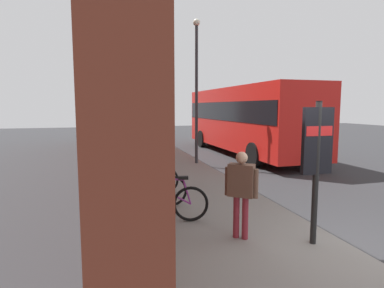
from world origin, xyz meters
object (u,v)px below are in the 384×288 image
Objects in this scene: bicycle_end_of_row at (165,203)px; pedestrian_crossing_street at (241,186)px; street_lamp at (197,80)px; bicycle_by_door at (150,191)px; bicycle_far_end at (146,179)px; transit_info_sign at (317,150)px; city_bus at (245,117)px; bicycle_mid_rack at (140,172)px.

bicycle_end_of_row is 1.13× the size of pedestrian_crossing_street.
bicycle_end_of_row is 7.44m from street_lamp.
bicycle_far_end is (1.18, -0.06, 0.00)m from bicycle_by_door.
transit_info_sign is at bearing -148.89° from bicycle_far_end.
pedestrian_crossing_street is at bearing -148.89° from bicycle_by_door.
bicycle_by_door is 1.18m from bicycle_far_end.
city_bus is at bearing -41.49° from bicycle_far_end.
pedestrian_crossing_street reaches higher than bicycle_end_of_row.
transit_info_sign is 0.23× the size of city_bus.
city_bus is 4.44m from street_lamp.
pedestrian_crossing_street is at bearing -163.61° from bicycle_mid_rack.
transit_info_sign is at bearing -115.85° from pedestrian_crossing_street.
bicycle_far_end is 9.03m from city_bus.
bicycle_far_end is (2.20, 0.11, 0.00)m from bicycle_end_of_row.
bicycle_far_end is at bearing -3.02° from bicycle_by_door.
transit_info_sign reaches higher than bicycle_by_door.
bicycle_by_door and bicycle_far_end have the same top height.
transit_info_sign reaches higher than bicycle_far_end.
bicycle_far_end is 0.17× the size of city_bus.
bicycle_end_of_row is 10.70m from city_bus.
bicycle_by_door is 2.58m from pedestrian_crossing_street.
bicycle_end_of_row and bicycle_mid_rack have the same top height.
bicycle_mid_rack is 4.56m from pedestrian_crossing_street.
bicycle_end_of_row and bicycle_by_door have the same top height.
bicycle_mid_rack is (3.20, 0.14, 0.00)m from bicycle_end_of_row.
city_bus reaches higher than bicycle_end_of_row.
bicycle_end_of_row is 0.73× the size of transit_info_sign.
bicycle_end_of_row is 3.20m from bicycle_mid_rack.
bicycle_far_end is at bearing 2.78° from bicycle_end_of_row.
street_lamp reaches higher than pedestrian_crossing_street.
bicycle_mid_rack is 5.07m from street_lamp.
bicycle_far_end is at bearing 138.51° from city_bus.
street_lamp reaches higher than bicycle_far_end.
bicycle_end_of_row is 1.70m from pedestrian_crossing_street.
pedestrian_crossing_street is at bearing 169.62° from street_lamp.
pedestrian_crossing_street is (-3.34, -1.24, 0.55)m from bicycle_far_end.
city_bus is (6.68, -5.91, 1.41)m from bicycle_far_end.
street_lamp is (-2.53, 3.30, 1.56)m from city_bus.
pedestrian_crossing_street is (-10.02, 4.67, -0.86)m from city_bus.
bicycle_far_end is 5.73m from street_lamp.
street_lamp is (7.49, -1.37, 2.42)m from pedestrian_crossing_street.
transit_info_sign is (-2.69, -2.40, 1.21)m from bicycle_by_door.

